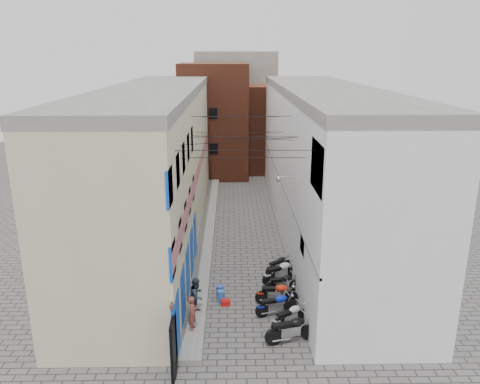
{
  "coord_description": "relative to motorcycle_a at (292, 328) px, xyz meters",
  "views": [
    {
      "loc": [
        -0.48,
        -14.37,
        10.82
      ],
      "look_at": [
        0.0,
        11.93,
        3.0
      ],
      "focal_mm": 35.0,
      "sensor_mm": 36.0,
      "label": 1
    }
  ],
  "objects": [
    {
      "name": "building_left",
      "position": [
        -6.78,
        11.53,
        3.88
      ],
      "size": [
        5.1,
        27.0,
        9.0
      ],
      "color": "#C0B791",
      "rests_on": "ground"
    },
    {
      "name": "motorcycle_b",
      "position": [
        0.1,
        1.05,
        -0.08
      ],
      "size": [
        1.91,
        1.5,
        1.09
      ],
      "primitive_type": null,
      "rotation": [
        0.0,
        0.0,
        -1.01
      ],
      "color": "#B1B0B5",
      "rests_on": "ground"
    },
    {
      "name": "water_jug_far",
      "position": [
        -2.85,
        3.58,
        -0.34
      ],
      "size": [
        0.47,
        0.47,
        0.56
      ],
      "primitive_type": "cylinder",
      "rotation": [
        0.0,
        0.0,
        0.42
      ],
      "color": "blue",
      "rests_on": "ground"
    },
    {
      "name": "motorcycle_e",
      "position": [
        0.09,
        3.98,
        -0.11
      ],
      "size": [
        1.86,
        0.92,
        1.03
      ],
      "primitive_type": null,
      "rotation": [
        0.0,
        0.0,
        -1.36
      ],
      "color": "black",
      "rests_on": "ground"
    },
    {
      "name": "far_shopfront",
      "position": [
        -1.8,
        23.79,
        0.58
      ],
      "size": [
        2.0,
        0.3,
        2.4
      ],
      "primitive_type": "cube",
      "color": "black",
      "rests_on": "ground"
    },
    {
      "name": "motorcycle_c",
      "position": [
        -0.4,
        1.99,
        -0.08
      ],
      "size": [
        1.98,
        1.08,
        1.09
      ],
      "primitive_type": null,
      "rotation": [
        0.0,
        0.0,
        -1.3
      ],
      "color": "#0C1DB4",
      "rests_on": "ground"
    },
    {
      "name": "motorcycle_a",
      "position": [
        0.0,
        0.0,
        0.0
      ],
      "size": [
        2.25,
        1.18,
        1.24
      ],
      "primitive_type": null,
      "rotation": [
        0.0,
        0.0,
        -1.33
      ],
      "color": "black",
      "rests_on": "ground"
    },
    {
      "name": "person_b",
      "position": [
        -3.78,
        1.86,
        0.42
      ],
      "size": [
        0.85,
        0.94,
        1.58
      ],
      "primitive_type": "imported",
      "rotation": [
        0.0,
        0.0,
        1.18
      ],
      "color": "#2C3643",
      "rests_on": "plinth"
    },
    {
      "name": "person_a",
      "position": [
        -3.87,
        0.59,
        0.34
      ],
      "size": [
        0.4,
        0.56,
        1.43
      ],
      "primitive_type": "imported",
      "rotation": [
        0.0,
        0.0,
        1.46
      ],
      "color": "brown",
      "rests_on": "plinth"
    },
    {
      "name": "building_far_concrete",
      "position": [
        -1.8,
        32.59,
        4.88
      ],
      "size": [
        8.0,
        5.0,
        11.0
      ],
      "primitive_type": "cube",
      "color": "slate",
      "rests_on": "ground"
    },
    {
      "name": "plinth",
      "position": [
        -3.85,
        11.59,
        -0.5
      ],
      "size": [
        0.9,
        26.0,
        0.25
      ],
      "primitive_type": "cube",
      "color": "slate",
      "rests_on": "ground"
    },
    {
      "name": "ground",
      "position": [
        -1.8,
        -1.41,
        -0.62
      ],
      "size": [
        90.0,
        90.0,
        0.0
      ],
      "primitive_type": "plane",
      "color": "#5A5755",
      "rests_on": "ground"
    },
    {
      "name": "motorcycle_g",
      "position": [
        0.1,
        5.99,
        -0.12
      ],
      "size": [
        1.69,
        1.5,
        1.0
      ],
      "primitive_type": null,
      "rotation": [
        0.0,
        0.0,
        -0.9
      ],
      "color": "black",
      "rests_on": "ground"
    },
    {
      "name": "building_far_brick_left",
      "position": [
        -3.8,
        26.59,
        4.38
      ],
      "size": [
        6.0,
        6.0,
        10.0
      ],
      "primitive_type": "cube",
      "color": "brown",
      "rests_on": "ground"
    },
    {
      "name": "overhead_wires",
      "position": [
        -1.8,
        6.23,
        6.5
      ],
      "size": [
        5.8,
        13.02,
        1.32
      ],
      "color": "black",
      "rests_on": "ground"
    },
    {
      "name": "red_crate",
      "position": [
        -2.59,
        2.85,
        -0.5
      ],
      "size": [
        0.44,
        0.36,
        0.25
      ],
      "primitive_type": "cube",
      "rotation": [
        0.0,
        0.0,
        0.17
      ],
      "color": "red",
      "rests_on": "ground"
    },
    {
      "name": "motorcycle_f",
      "position": [
        0.1,
        4.99,
        -0.02
      ],
      "size": [
        2.14,
        1.56,
        1.2
      ],
      "primitive_type": null,
      "rotation": [
        0.0,
        0.0,
        -1.08
      ],
      "color": "silver",
      "rests_on": "ground"
    },
    {
      "name": "building_far_brick_right",
      "position": [
        1.2,
        28.59,
        3.38
      ],
      "size": [
        5.0,
        6.0,
        8.0
      ],
      "primitive_type": "cube",
      "color": "brown",
      "rests_on": "ground"
    },
    {
      "name": "motorcycle_d",
      "position": [
        -0.3,
        2.94,
        -0.06
      ],
      "size": [
        1.95,
        0.64,
        1.12
      ],
      "primitive_type": null,
      "rotation": [
        0.0,
        0.0,
        -1.59
      ],
      "color": "#B7210D",
      "rests_on": "ground"
    },
    {
      "name": "building_right",
      "position": [
        3.19,
        11.58,
        3.88
      ],
      "size": [
        5.94,
        26.0,
        9.0
      ],
      "color": "silver",
      "rests_on": "ground"
    },
    {
      "name": "water_jug_near",
      "position": [
        -2.8,
        3.14,
        -0.35
      ],
      "size": [
        0.43,
        0.43,
        0.55
      ],
      "primitive_type": "cylinder",
      "rotation": [
        0.0,
        0.0,
        0.26
      ],
      "color": "blue",
      "rests_on": "ground"
    }
  ]
}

